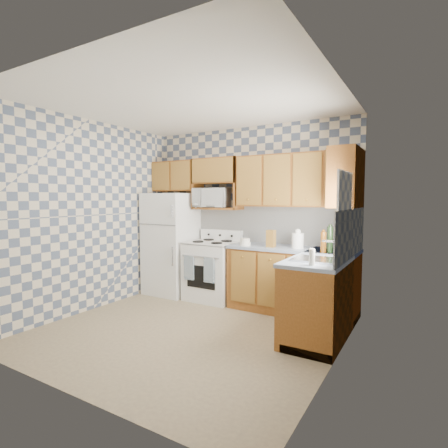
{
  "coord_description": "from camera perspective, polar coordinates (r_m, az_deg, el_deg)",
  "views": [
    {
      "loc": [
        2.45,
        -3.32,
        1.6
      ],
      "look_at": [
        0.05,
        0.75,
        1.25
      ],
      "focal_mm": 28.0,
      "sensor_mm": 36.0,
      "label": 1
    }
  ],
  "objects": [
    {
      "name": "bottle_1",
      "position": [
        4.5,
        18.01,
        -2.7
      ],
      "size": [
        0.07,
        0.07,
        0.31
      ],
      "primitive_type": "cylinder",
      "color": "black",
      "rests_on": "countertop_back"
    },
    {
      "name": "bottle_2",
      "position": [
        4.57,
        18.86,
        -2.75
      ],
      "size": [
        0.07,
        0.07,
        0.28
      ],
      "primitive_type": "cylinder",
      "color": "#522B0A",
      "rests_on": "countertop_back"
    },
    {
      "name": "stove_body",
      "position": [
        5.56,
        -1.89,
        -7.7
      ],
      "size": [
        0.76,
        0.65,
        0.9
      ],
      "primitive_type": "cube",
      "color": "white",
      "rests_on": "floor"
    },
    {
      "name": "countertop_right",
      "position": [
        4.31,
        16.02,
        -5.27
      ],
      "size": [
        0.63,
        1.6,
        0.04
      ],
      "primitive_type": "cube",
      "color": "gray",
      "rests_on": "base_cabinets_right"
    },
    {
      "name": "base_cabinets_back",
      "position": [
        5.03,
        10.99,
        -9.17
      ],
      "size": [
        1.75,
        0.6,
        0.88
      ],
      "primitive_type": "cube",
      "color": "brown",
      "rests_on": "floor"
    },
    {
      "name": "back_wall",
      "position": [
        5.5,
        4.05,
        1.62
      ],
      "size": [
        3.4,
        0.02,
        2.7
      ],
      "primitive_type": "cube",
      "color": "slate",
      "rests_on": "ground"
    },
    {
      "name": "backsplash_right",
      "position": [
        4.21,
        19.99,
        -1.47
      ],
      "size": [
        0.02,
        1.6,
        0.56
      ],
      "primitive_type": "cube",
      "color": "white",
      "rests_on": "right_wall"
    },
    {
      "name": "bottle_3",
      "position": [
        4.54,
        15.91,
        -2.87
      ],
      "size": [
        0.07,
        0.07,
        0.26
      ],
      "primitive_type": "cylinder",
      "color": "#522B0A",
      "rests_on": "countertop_back"
    },
    {
      "name": "soap_bottle",
      "position": [
        3.66,
        14.17,
        -5.25
      ],
      "size": [
        0.06,
        0.06,
        0.17
      ],
      "primitive_type": "cylinder",
      "color": "beige",
      "rests_on": "countertop_right"
    },
    {
      "name": "dish_towel_right",
      "position": [
        5.18,
        -2.45,
        -7.54
      ],
      "size": [
        0.18,
        0.02,
        0.37
      ],
      "primitive_type": "cube",
      "color": "navy",
      "rests_on": "stove_body"
    },
    {
      "name": "base_cabinets_right",
      "position": [
        4.41,
        15.96,
        -11.19
      ],
      "size": [
        0.6,
        1.6,
        0.88
      ],
      "primitive_type": "cube",
      "color": "brown",
      "rests_on": "floor"
    },
    {
      "name": "refrigerator",
      "position": [
        5.94,
        -8.6,
        -3.16
      ],
      "size": [
        0.75,
        0.7,
        1.68
      ],
      "primitive_type": "cube",
      "color": "white",
      "rests_on": "floor"
    },
    {
      "name": "right_wall",
      "position": [
        3.41,
        17.76,
        -0.16
      ],
      "size": [
        0.02,
        3.2,
        2.7
      ],
      "primitive_type": "cube",
      "color": "slate",
      "rests_on": "ground"
    },
    {
      "name": "dish_towel_left",
      "position": [
        5.38,
        -5.74,
        -7.1
      ],
      "size": [
        0.18,
        0.02,
        0.37
      ],
      "primitive_type": "cube",
      "color": "navy",
      "rests_on": "stove_body"
    },
    {
      "name": "knife_block",
      "position": [
        4.9,
        7.68,
        -2.37
      ],
      "size": [
        0.11,
        0.11,
        0.24
      ],
      "primitive_type": "cube",
      "rotation": [
        0.0,
        0.0,
        0.01
      ],
      "color": "brown",
      "rests_on": "countertop_back"
    },
    {
      "name": "upper_cabinets_right",
      "position": [
        4.67,
        19.33,
        7.07
      ],
      "size": [
        0.33,
        0.7,
        0.74
      ],
      "primitive_type": "cube",
      "color": "brown",
      "rests_on": "right_wall"
    },
    {
      "name": "countertop_back",
      "position": [
        4.94,
        11.04,
        -3.98
      ],
      "size": [
        1.77,
        0.63,
        0.04
      ],
      "primitive_type": "cube",
      "color": "gray",
      "rests_on": "base_cabinets_back"
    },
    {
      "name": "microwave",
      "position": [
        5.63,
        -1.92,
        4.29
      ],
      "size": [
        0.62,
        0.48,
        0.31
      ],
      "primitive_type": "imported",
      "rotation": [
        0.0,
        0.0,
        0.18
      ],
      "color": "white",
      "rests_on": "microwave_shelf"
    },
    {
      "name": "backsplash_back",
      "position": [
        5.34,
        7.84,
        -0.1
      ],
      "size": [
        2.6,
        0.02,
        0.56
      ],
      "primitive_type": "cube",
      "color": "white",
      "rests_on": "back_wall"
    },
    {
      "name": "sink",
      "position": [
        3.97,
        14.82,
        -5.69
      ],
      "size": [
        0.48,
        0.4,
        0.03
      ],
      "primitive_type": "cube",
      "color": "#B7B7BC",
      "rests_on": "countertop_right"
    },
    {
      "name": "window",
      "position": [
        3.85,
        19.06,
        1.78
      ],
      "size": [
        0.02,
        0.66,
        0.86
      ],
      "primitive_type": "cube",
      "color": "silver",
      "rests_on": "right_wall"
    },
    {
      "name": "floor",
      "position": [
        4.42,
        -5.75,
        -16.98
      ],
      "size": [
        3.4,
        3.4,
        0.0
      ],
      "primitive_type": "plane",
      "color": "#79664F",
      "rests_on": "ground"
    },
    {
      "name": "backguard",
      "position": [
        5.71,
        -0.42,
        -1.8
      ],
      "size": [
        0.76,
        0.08,
        0.17
      ],
      "primitive_type": "cube",
      "color": "white",
      "rests_on": "cooktop"
    },
    {
      "name": "microwave_shelf",
      "position": [
        5.58,
        -1.03,
        2.54
      ],
      "size": [
        0.8,
        0.33,
        0.03
      ],
      "primitive_type": "cube",
      "color": "brown",
      "rests_on": "back_wall"
    },
    {
      "name": "upper_cabinets_back",
      "position": [
        5.03,
        11.73,
        7.0
      ],
      "size": [
        1.75,
        0.33,
        0.74
      ],
      "primitive_type": "cube",
      "color": "brown",
      "rests_on": "back_wall"
    },
    {
      "name": "upper_cabinets_fridge",
      "position": [
        6.06,
        -7.72,
        7.7
      ],
      "size": [
        0.82,
        0.33,
        0.5
      ],
      "primitive_type": "cube",
      "color": "brown",
      "rests_on": "back_wall"
    },
    {
      "name": "electric_kettle",
      "position": [
        4.86,
        11.95,
        -2.67
      ],
      "size": [
        0.16,
        0.16,
        0.21
      ],
      "primitive_type": "cylinder",
      "color": "white",
      "rests_on": "countertop_back"
    },
    {
      "name": "cooktop",
      "position": [
        5.49,
        -1.9,
        -3.04
      ],
      "size": [
        0.76,
        0.65,
        0.02
      ],
      "primitive_type": "cube",
      "color": "silver",
      "rests_on": "stove_body"
    },
    {
      "name": "bottle_0",
      "position": [
        4.56,
        16.92,
        -2.44
      ],
      "size": [
        0.07,
        0.07,
        0.33
      ],
      "primitive_type": "cylinder",
      "color": "black",
      "rests_on": "countertop_back"
    },
    {
      "name": "food_containers",
      "position": [
        5.02,
        3.45,
        -2.95
      ],
      "size": [
        0.16,
        0.16,
        0.11
      ],
      "primitive_type": null,
      "color": "beige",
      "rests_on": "countertop_back"
    }
  ]
}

